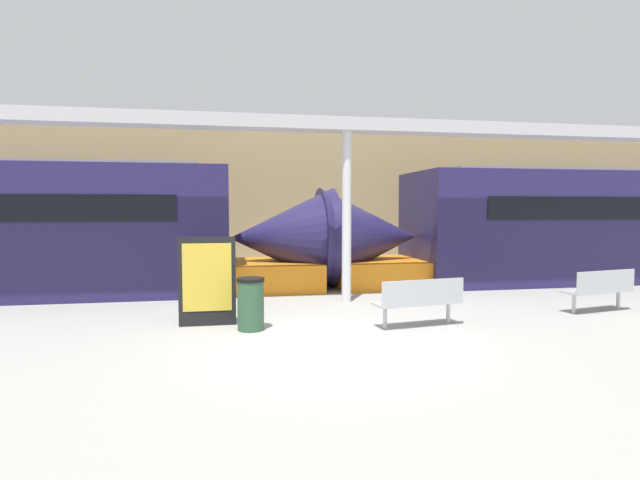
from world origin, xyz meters
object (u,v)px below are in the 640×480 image
bench_far (601,287)px  trash_bin (251,304)px  bench_near (420,299)px  poster_board (207,281)px  support_column_near (347,218)px

bench_far → trash_bin: (-6.99, -0.23, -0.05)m
bench_near → bench_far: 4.10m
bench_near → poster_board: poster_board is taller
bench_near → trash_bin: size_ratio=1.83×
trash_bin → support_column_near: size_ratio=0.24×
bench_near → support_column_near: size_ratio=0.44×
bench_near → bench_far: size_ratio=1.03×
bench_near → trash_bin: 2.95m
support_column_near → poster_board: bearing=-149.0°
support_column_near → trash_bin: bearing=-134.7°
trash_bin → support_column_near: support_column_near is taller
poster_board → support_column_near: size_ratio=0.42×
poster_board → support_column_near: support_column_near is taller
support_column_near → bench_near: bearing=-74.4°
bench_far → trash_bin: size_ratio=1.77×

